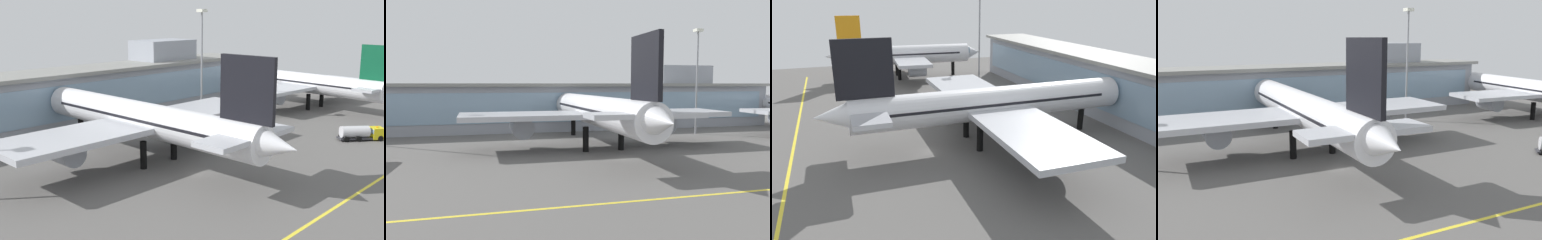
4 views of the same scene
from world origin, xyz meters
TOP-DOWN VIEW (x-y plane):
  - ground_plane at (0.00, 0.00)m, footprint 180.00×180.00m
  - taxiway_centreline_stripe at (0.00, -22.00)m, footprint 144.00×0.50m
  - terminal_building at (1.79, 43.79)m, footprint 123.73×14.00m
  - airliner_near_left at (-60.76, 8.82)m, footprint 37.05×49.22m
  - airliner_near_right at (-0.72, 11.63)m, footprint 51.58×59.12m
  - apron_light_mast_west at (-43.21, 26.63)m, footprint 1.80×1.80m

SIDE VIEW (x-z plane):
  - ground_plane at x=0.00m, z-range 0.00..0.00m
  - taxiway_centreline_stripe at x=0.00m, z-range 0.00..0.01m
  - terminal_building at x=1.79m, z-range -2.11..15.55m
  - airliner_near_right at x=-0.72m, z-range -2.60..16.60m
  - airliner_near_left at x=-60.76m, z-range -2.61..16.96m
  - apron_light_mast_west at x=-43.21m, z-range 3.76..29.69m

